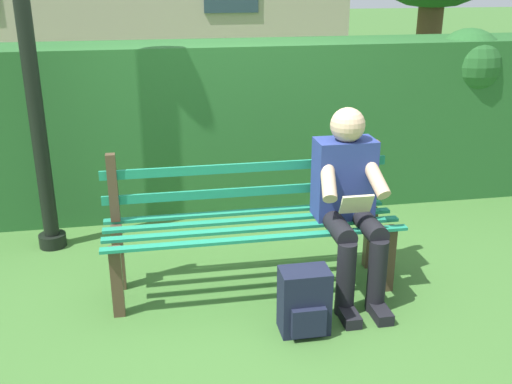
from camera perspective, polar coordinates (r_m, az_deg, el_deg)
ground at (r=4.04m, az=-0.26°, el=-9.21°), size 60.00×60.00×0.00m
park_bench at (r=3.89m, az=-0.43°, el=-2.93°), size 1.90×0.50×0.92m
person_seated at (r=3.81m, az=8.91°, el=-0.58°), size 0.44×0.73×1.20m
hedge_backdrop at (r=5.31m, az=0.49°, el=6.78°), size 6.31×0.76×1.53m
backpack at (r=3.53m, az=4.65°, el=-10.40°), size 0.29×0.26×0.39m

